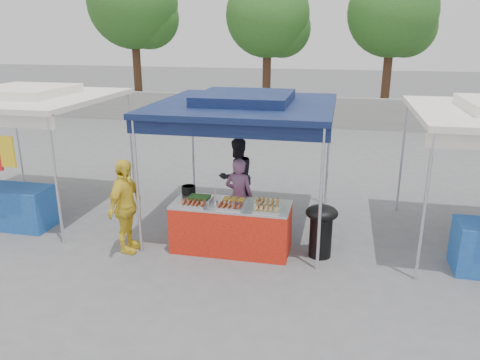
% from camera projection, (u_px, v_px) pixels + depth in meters
% --- Properties ---
extents(ground_plane, '(80.00, 80.00, 0.00)m').
position_uv_depth(ground_plane, '(233.00, 247.00, 8.25)').
color(ground_plane, slate).
extents(back_wall, '(40.00, 0.25, 1.20)m').
position_uv_depth(back_wall, '(297.00, 112.00, 18.30)').
color(back_wall, gray).
rests_on(back_wall, ground_plane).
extents(main_canopy, '(3.20, 3.20, 2.57)m').
position_uv_depth(main_canopy, '(244.00, 104.00, 8.43)').
color(main_canopy, silver).
rests_on(main_canopy, ground_plane).
extents(neighbor_stall_left, '(3.20, 3.20, 2.57)m').
position_uv_depth(neighbor_stall_left, '(17.00, 139.00, 9.21)').
color(neighbor_stall_left, silver).
rests_on(neighbor_stall_left, ground_plane).
extents(tree_0, '(3.92, 3.92, 6.73)m').
position_uv_depth(tree_0, '(137.00, 7.00, 20.39)').
color(tree_0, '#472C1B').
rests_on(tree_0, ground_plane).
extents(tree_1, '(3.54, 3.48, 5.99)m').
position_uv_depth(tree_1, '(271.00, 19.00, 19.49)').
color(tree_1, '#472C1B').
rests_on(tree_1, ground_plane).
extents(tree_2, '(3.60, 3.56, 6.11)m').
position_uv_depth(tree_2, '(396.00, 16.00, 18.69)').
color(tree_2, '#472C1B').
rests_on(tree_2, ground_plane).
extents(vendor_table, '(2.00, 0.80, 0.85)m').
position_uv_depth(vendor_table, '(231.00, 227.00, 8.03)').
color(vendor_table, red).
rests_on(vendor_table, ground_plane).
extents(food_tray_fl, '(0.42, 0.30, 0.07)m').
position_uv_depth(food_tray_fl, '(193.00, 204.00, 7.78)').
color(food_tray_fl, silver).
rests_on(food_tray_fl, vendor_table).
extents(food_tray_fm, '(0.42, 0.30, 0.07)m').
position_uv_depth(food_tray_fm, '(230.00, 207.00, 7.67)').
color(food_tray_fm, silver).
rests_on(food_tray_fm, vendor_table).
extents(food_tray_fr, '(0.42, 0.30, 0.07)m').
position_uv_depth(food_tray_fr, '(267.00, 210.00, 7.53)').
color(food_tray_fr, silver).
rests_on(food_tray_fr, vendor_table).
extents(food_tray_bl, '(0.42, 0.30, 0.07)m').
position_uv_depth(food_tray_bl, '(200.00, 198.00, 8.05)').
color(food_tray_bl, silver).
rests_on(food_tray_bl, vendor_table).
extents(food_tray_bm, '(0.42, 0.30, 0.07)m').
position_uv_depth(food_tray_bm, '(234.00, 200.00, 7.96)').
color(food_tray_bm, silver).
rests_on(food_tray_bm, vendor_table).
extents(food_tray_br, '(0.42, 0.30, 0.07)m').
position_uv_depth(food_tray_br, '(268.00, 202.00, 7.86)').
color(food_tray_br, silver).
rests_on(food_tray_br, vendor_table).
extents(cooking_pot, '(0.25, 0.25, 0.15)m').
position_uv_depth(cooking_pot, '(189.00, 190.00, 8.35)').
color(cooking_pot, black).
rests_on(cooking_pot, vendor_table).
extents(skewer_cup, '(0.08, 0.08, 0.10)m').
position_uv_depth(skewer_cup, '(215.00, 203.00, 7.80)').
color(skewer_cup, silver).
rests_on(skewer_cup, vendor_table).
extents(wok_burner, '(0.54, 0.54, 0.91)m').
position_uv_depth(wok_burner, '(321.00, 226.00, 7.76)').
color(wok_burner, black).
rests_on(wok_burner, ground_plane).
extents(crate_left, '(0.49, 0.34, 0.29)m').
position_uv_depth(crate_left, '(212.00, 223.00, 8.87)').
color(crate_left, '#163BB3').
rests_on(crate_left, ground_plane).
extents(crate_right, '(0.51, 0.36, 0.31)m').
position_uv_depth(crate_right, '(262.00, 231.00, 8.50)').
color(crate_right, '#163BB3').
rests_on(crate_right, ground_plane).
extents(crate_stacked, '(0.47, 0.33, 0.28)m').
position_uv_depth(crate_stacked, '(262.00, 216.00, 8.41)').
color(crate_stacked, '#163BB3').
rests_on(crate_stacked, crate_right).
extents(vendor_woman, '(0.57, 0.41, 1.45)m').
position_uv_depth(vendor_woman, '(239.00, 197.00, 8.59)').
color(vendor_woman, '#98608B').
rests_on(vendor_woman, ground_plane).
extents(helper_man, '(0.98, 0.96, 1.59)m').
position_uv_depth(helper_man, '(237.00, 176.00, 9.54)').
color(helper_man, black).
rests_on(helper_man, ground_plane).
extents(customer_person, '(0.47, 0.98, 1.63)m').
position_uv_depth(customer_person, '(125.00, 206.00, 7.87)').
color(customer_person, yellow).
rests_on(customer_person, ground_plane).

